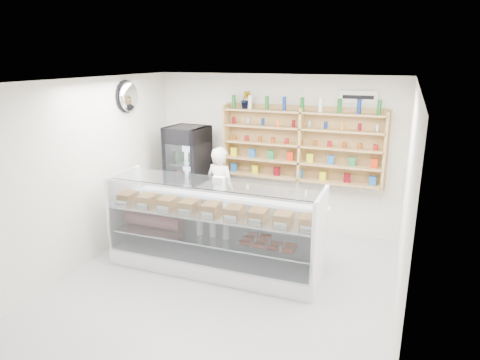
% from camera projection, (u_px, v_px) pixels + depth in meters
% --- Properties ---
extents(room, '(5.00, 5.00, 5.00)m').
position_uv_depth(room, '(221.00, 191.00, 5.57)').
color(room, '#A6A6AB').
rests_on(room, ground).
extents(display_counter, '(3.15, 0.94, 1.37)m').
position_uv_depth(display_counter, '(215.00, 245.00, 6.40)').
color(display_counter, white).
rests_on(display_counter, floor).
extents(shop_worker, '(0.67, 0.53, 1.60)m').
position_uv_depth(shop_worker, '(221.00, 191.00, 7.54)').
color(shop_worker, white).
rests_on(shop_worker, floor).
extents(drinks_cooler, '(0.73, 0.71, 1.88)m').
position_uv_depth(drinks_cooler, '(188.00, 177.00, 7.93)').
color(drinks_cooler, black).
rests_on(drinks_cooler, floor).
extents(wall_shelving, '(2.84, 0.28, 1.33)m').
position_uv_depth(wall_shelving, '(300.00, 146.00, 7.44)').
color(wall_shelving, tan).
rests_on(wall_shelving, back_wall).
extents(potted_plant, '(0.20, 0.18, 0.32)m').
position_uv_depth(potted_plant, '(246.00, 100.00, 7.58)').
color(potted_plant, '#1E6626').
rests_on(potted_plant, wall_shelving).
extents(security_mirror, '(0.15, 0.50, 0.50)m').
position_uv_depth(security_mirror, '(129.00, 97.00, 7.10)').
color(security_mirror, silver).
rests_on(security_mirror, left_wall).
extents(wall_sign, '(0.62, 0.03, 0.20)m').
position_uv_depth(wall_sign, '(358.00, 97.00, 7.01)').
color(wall_sign, white).
rests_on(wall_sign, back_wall).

